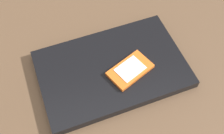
# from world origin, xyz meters

# --- Properties ---
(desk_surface) EXTENTS (1.20, 0.80, 0.03)m
(desk_surface) POSITION_xyz_m (0.00, 0.00, 0.01)
(desk_surface) COLOR brown
(desk_surface) RESTS_ON ground
(laptop_closed) EXTENTS (0.38, 0.27, 0.02)m
(laptop_closed) POSITION_xyz_m (-0.09, 0.05, 0.04)
(laptop_closed) COLOR black
(laptop_closed) RESTS_ON desk_surface
(cell_phone_on_laptop) EXTENTS (0.12, 0.10, 0.01)m
(cell_phone_on_laptop) POSITION_xyz_m (-0.05, 0.03, 0.06)
(cell_phone_on_laptop) COLOR orange
(cell_phone_on_laptop) RESTS_ON laptop_closed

